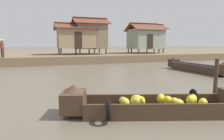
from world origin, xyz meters
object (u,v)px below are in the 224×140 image
Objects in this scene: stilt_house_mid_left at (90,36)px; stilt_house_right at (147,38)px; mooring_post at (216,79)px; stilt_house_left at (76,38)px; banana_boat at (156,103)px; fishing_skiff_distant at (195,67)px; stilt_house_mid_right at (143,38)px; vendor_person at (2,47)px.

stilt_house_right is (8.02, 0.41, -0.18)m from stilt_house_mid_left.
stilt_house_left is at bearing 97.02° from mooring_post.
stilt_house_left is 1.01× the size of stilt_house_right.
stilt_house_right is 20.00m from mooring_post.
fishing_skiff_distant is at bearing 41.70° from banana_boat.
banana_boat is 3.62× the size of mooring_post.
vendor_person is (-16.05, -3.21, -1.01)m from stilt_house_mid_right.
stilt_house_right is at bearing 30.48° from stilt_house_mid_right.
stilt_house_mid_right is 0.84× the size of stilt_house_right.
fishing_skiff_distant is at bearing -61.12° from stilt_house_left.
stilt_house_mid_left is at bearing 4.24° from stilt_house_left.
stilt_house_left reaches higher than banana_boat.
stilt_house_right is 17.38m from vendor_person.
stilt_house_right reaches higher than stilt_house_left.
fishing_skiff_distant is 13.34m from stilt_house_mid_left.
stilt_house_left is at bearing -176.84° from stilt_house_right.
vendor_person is at bearing -168.70° from stilt_house_mid_right.
stilt_house_left reaches higher than fishing_skiff_distant.
stilt_house_mid_left is at bearing 179.11° from stilt_house_mid_right.
fishing_skiff_distant is 13.91m from stilt_house_left.
banana_boat is 21.97m from stilt_house_right.
stilt_house_mid_left is 2.97× the size of mooring_post.
vendor_person reaches higher than fishing_skiff_distant.
stilt_house_right is at bearing 12.41° from vendor_person.
mooring_post is (2.20, -17.85, -2.02)m from stilt_house_left.
stilt_house_mid_right is 1.03m from stilt_house_right.
banana_boat is at bearing -138.30° from fishing_skiff_distant.
stilt_house_mid_right is at bearing 62.58° from banana_boat.
stilt_house_left is 18.10m from mooring_post.
fishing_skiff_distant is 7.35m from mooring_post.
stilt_house_mid_right is 19.19m from mooring_post.
stilt_house_left is 1.20× the size of stilt_house_mid_right.
vendor_person is at bearing 112.60° from banana_boat.
stilt_house_left reaches higher than mooring_post.
stilt_house_right is 3.24× the size of mooring_post.
vendor_person is 1.13× the size of mooring_post.
stilt_house_mid_left is (2.52, 18.71, 2.71)m from banana_boat.
stilt_house_left is 8.88m from stilt_house_mid_right.
banana_boat is 19.07m from stilt_house_mid_left.
stilt_house_left is at bearing 23.96° from vendor_person.
stilt_house_mid_right is (8.88, 0.02, -0.00)m from stilt_house_left.
banana_boat is 3.09m from mooring_post.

